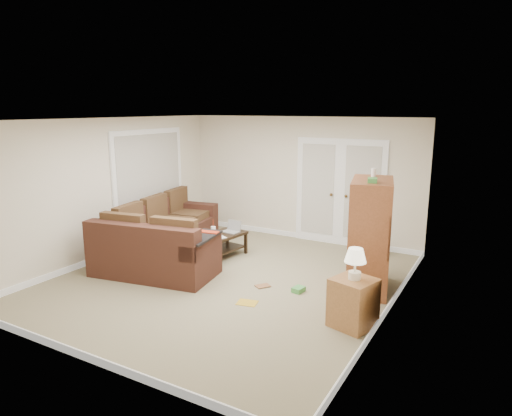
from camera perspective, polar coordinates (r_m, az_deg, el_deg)
The scene contains 17 objects.
floor at distance 7.33m, azimuth -3.52°, elevation -8.96°, with size 5.50×5.50×0.00m, color gray.
ceiling at distance 6.82m, azimuth -3.80°, elevation 10.99°, with size 5.00×5.50×0.02m, color white.
wall_left at distance 8.57m, azimuth -17.82°, elevation 2.31°, with size 0.02×5.50×2.50m, color silver.
wall_right at distance 6.01m, azimuth 16.76°, elevation -1.77°, with size 0.02×5.50×2.50m, color silver.
wall_back at distance 9.36m, azimuth 5.58°, elevation 3.66°, with size 5.00×0.02×2.50m, color silver.
wall_front at distance 4.97m, azimuth -21.26°, elevation -5.05°, with size 5.00×0.02×2.50m, color silver.
baseboards at distance 7.31m, azimuth -3.52°, elevation -8.59°, with size 5.00×5.50×0.10m, color silver, non-canonical shape.
french_doors at distance 9.05m, azimuth 10.38°, elevation 1.84°, with size 1.80×0.05×2.13m.
window_left at distance 9.20m, azimuth -13.23°, elevation 5.13°, with size 0.05×1.92×1.42m.
sectional_sofa at distance 8.31m, azimuth -11.67°, elevation -3.94°, with size 2.47×3.11×0.92m.
coffee_table at distance 8.30m, azimuth -4.52°, elevation -4.66°, with size 0.65×1.11×0.72m.
tv_armoire at distance 6.92m, azimuth 14.01°, elevation -3.27°, with size 0.80×1.14×1.79m.
side_cabinet at distance 5.86m, azimuth 12.08°, elevation -11.02°, with size 0.59×0.59×1.01m.
space_heater at distance 8.75m, azimuth 15.53°, elevation -4.67°, with size 0.13×0.11×0.33m, color white.
floor_magazine at distance 6.51m, azimuth -1.10°, elevation -11.75°, with size 0.28×0.22×0.01m, color gold.
floor_greenbox at distance 6.88m, azimuth 5.33°, elevation -10.11°, with size 0.14×0.19×0.07m, color #479C46.
floor_book at distance 7.12m, azimuth 0.58°, elevation -9.50°, with size 0.16×0.22×0.02m, color brown.
Camera 1 is at (3.73, -5.71, 2.67)m, focal length 32.00 mm.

